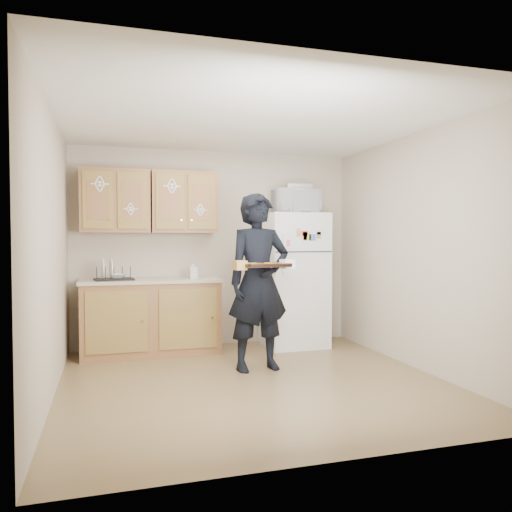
{
  "coord_description": "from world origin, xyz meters",
  "views": [
    {
      "loc": [
        -1.33,
        -4.57,
        1.38
      ],
      "look_at": [
        0.16,
        0.45,
        1.2
      ],
      "focal_mm": 35.0,
      "sensor_mm": 36.0,
      "label": 1
    }
  ],
  "objects_px": {
    "person": "(259,282)",
    "microwave": "(296,201)",
    "refrigerator": "(294,280)",
    "baking_tray": "(264,266)",
    "dish_rack": "(114,273)"
  },
  "relations": [
    {
      "from": "person",
      "to": "microwave",
      "type": "height_order",
      "value": "microwave"
    },
    {
      "from": "refrigerator",
      "to": "microwave",
      "type": "distance_m",
      "value": 1.0
    },
    {
      "from": "baking_tray",
      "to": "microwave",
      "type": "bearing_deg",
      "value": 50.0
    },
    {
      "from": "refrigerator",
      "to": "microwave",
      "type": "xyz_separation_m",
      "value": [
        0.01,
        -0.05,
        1.0
      ]
    },
    {
      "from": "refrigerator",
      "to": "dish_rack",
      "type": "distance_m",
      "value": 2.23
    },
    {
      "from": "person",
      "to": "baking_tray",
      "type": "relative_size",
      "value": 4.06
    },
    {
      "from": "dish_rack",
      "to": "baking_tray",
      "type": "bearing_deg",
      "value": -42.28
    },
    {
      "from": "refrigerator",
      "to": "baking_tray",
      "type": "distance_m",
      "value": 1.56
    },
    {
      "from": "refrigerator",
      "to": "baking_tray",
      "type": "relative_size",
      "value": 3.72
    },
    {
      "from": "refrigerator",
      "to": "microwave",
      "type": "height_order",
      "value": "microwave"
    },
    {
      "from": "person",
      "to": "microwave",
      "type": "relative_size",
      "value": 3.39
    },
    {
      "from": "person",
      "to": "dish_rack",
      "type": "distance_m",
      "value": 1.76
    },
    {
      "from": "refrigerator",
      "to": "microwave",
      "type": "relative_size",
      "value": 3.11
    },
    {
      "from": "person",
      "to": "baking_tray",
      "type": "bearing_deg",
      "value": -103.65
    },
    {
      "from": "refrigerator",
      "to": "person",
      "type": "xyz_separation_m",
      "value": [
        -0.77,
        -1.01,
        0.08
      ]
    }
  ]
}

